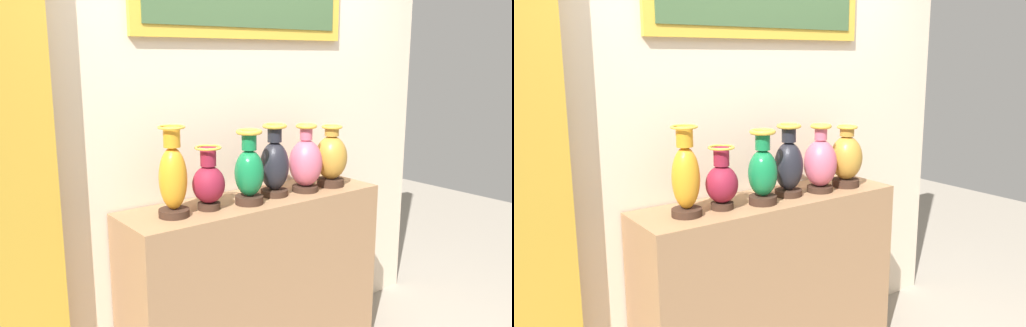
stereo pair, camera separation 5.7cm
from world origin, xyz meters
The scene contains 9 objects.
display_shelf centered at (0.00, 0.00, 0.50)m, with size 1.50×0.42×1.00m, color #99704C.
back_wall centered at (0.00, 0.27, 1.61)m, with size 3.09×0.14×3.18m.
curtain_gold centered at (-1.19, 0.15, 1.46)m, with size 0.39×0.08×2.93m, color gold.
vase_amber centered at (-0.51, -0.03, 1.19)m, with size 0.15×0.15×0.43m.
vase_burgundy centered at (-0.31, -0.03, 1.14)m, with size 0.16×0.16×0.32m.
vase_emerald centered at (-0.09, -0.07, 1.17)m, with size 0.15×0.15×0.39m.
vase_onyx centered at (0.11, -0.02, 1.17)m, with size 0.16×0.16×0.39m.
vase_rose centered at (0.31, -0.05, 1.17)m, with size 0.19×0.19×0.38m.
vase_ochre centered at (0.51, -0.05, 1.17)m, with size 0.19×0.19×0.36m.
Camera 2 is at (-1.60, -2.21, 1.75)m, focal length 36.82 mm.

